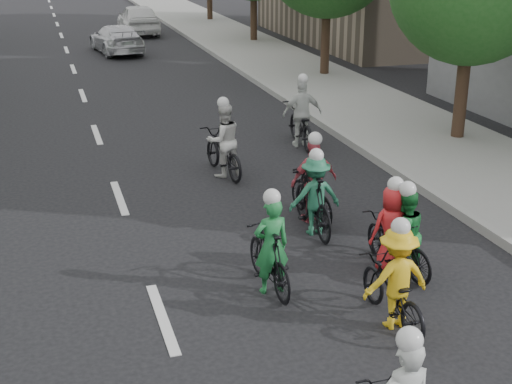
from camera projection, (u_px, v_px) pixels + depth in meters
name	position (u px, v px, depth m)	size (l,w,h in m)	color
ground	(162.00, 318.00, 9.98)	(120.00, 120.00, 0.00)	black
sidewalk_right	(371.00, 111.00, 21.13)	(4.00, 80.00, 0.15)	gray
curb_right	(309.00, 115.00, 20.59)	(0.18, 80.00, 0.18)	#999993
cyclist_1	(402.00, 240.00, 11.07)	(0.77, 1.59, 1.57)	black
cyclist_2	(394.00, 286.00, 9.65)	(0.95, 1.71, 1.60)	black
cyclist_3	(313.00, 188.00, 13.17)	(0.96, 1.66, 1.72)	black
cyclist_4	(390.00, 238.00, 11.25)	(0.72, 1.65, 1.59)	black
cyclist_5	(270.00, 254.00, 10.59)	(0.56, 1.67, 1.64)	black
cyclist_6	(223.00, 148.00, 15.62)	(0.93, 1.97, 1.78)	black
cyclist_7	(314.00, 199.00, 12.62)	(0.94, 1.85, 1.59)	black
cyclist_8	(301.00, 121.00, 17.80)	(1.02, 2.02, 1.84)	black
follow_car_lead	(117.00, 39.00, 31.40)	(1.73, 4.27, 1.24)	silver
follow_car_trail	(138.00, 19.00, 37.13)	(1.85, 4.59, 1.56)	white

